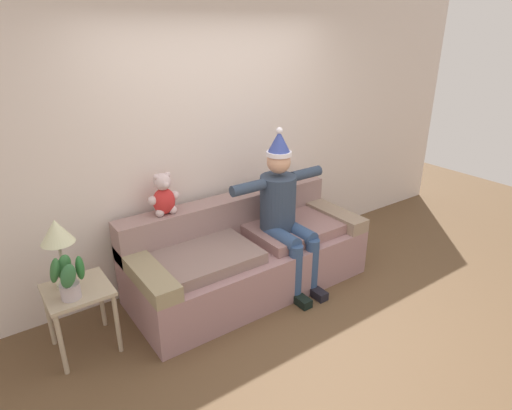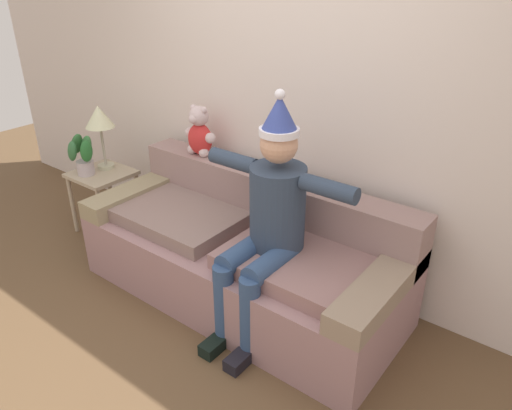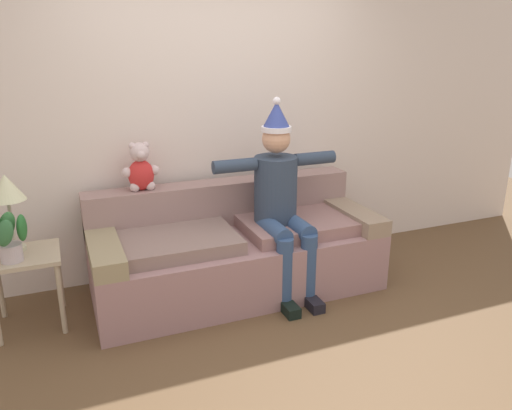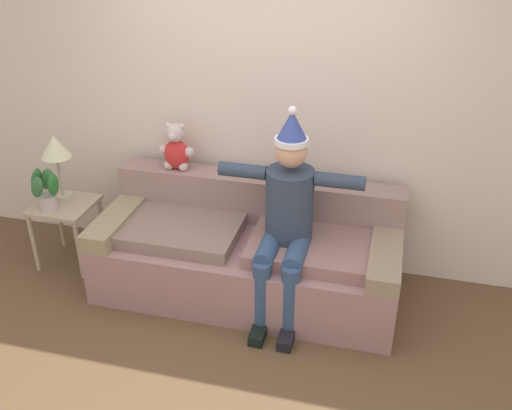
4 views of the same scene
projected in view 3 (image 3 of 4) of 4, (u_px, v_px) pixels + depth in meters
The scene contains 8 objects.
ground_plane at pixel (288, 352), 3.27m from camera, with size 10.00×10.00×0.00m, color brown.
back_wall at pixel (212, 114), 4.22m from camera, with size 7.00×0.10×2.70m, color silver.
couch at pixel (235, 250), 4.05m from camera, with size 2.26×0.94×0.83m.
person_seated at pixel (281, 197), 3.88m from camera, with size 1.02×0.77×1.54m.
teddy_bear at pixel (141, 169), 3.87m from camera, with size 0.29×0.17×0.38m.
side_table at pixel (25, 267), 3.45m from camera, with size 0.47×0.45×0.55m.
table_lamp at pixel (6, 191), 3.35m from camera, with size 0.24×0.24×0.55m.
potted_plant at pixel (9, 237), 3.25m from camera, with size 0.26×0.22×0.35m.
Camera 3 is at (-1.25, -2.53, 1.93)m, focal length 35.08 mm.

